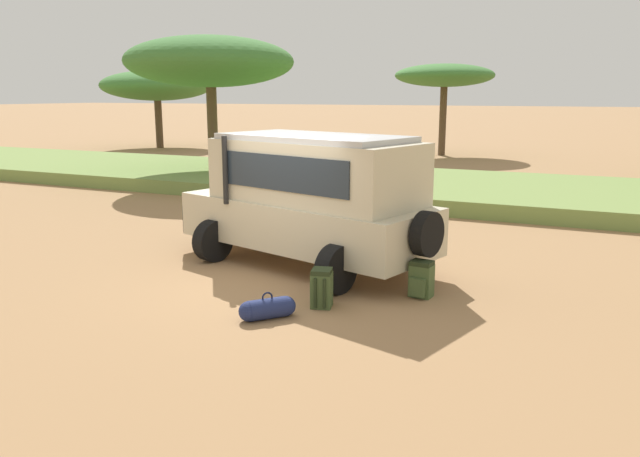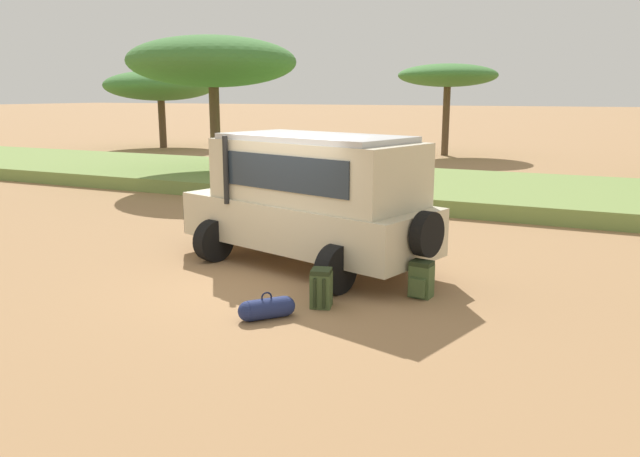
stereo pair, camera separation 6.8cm
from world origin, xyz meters
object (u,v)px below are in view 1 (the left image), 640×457
object	(u,v)px
acacia_tree_centre_back	(445,76)
backpack_beside_front_wheel	(322,288)
backpack_cluster_center	(421,280)
acacia_tree_left_mid	(210,62)
safari_vehicle	(310,197)
acacia_tree_far_left	(157,86)
duffel_bag_low_black_case	(268,309)

from	to	relation	value
acacia_tree_centre_back	backpack_beside_front_wheel	bearing A→B (deg)	-80.33
backpack_cluster_center	acacia_tree_left_mid	distance (m)	15.17
safari_vehicle	acacia_tree_centre_back	distance (m)	22.49
safari_vehicle	acacia_tree_centre_back	xyz separation A→B (m)	(-2.96, 22.12, 2.74)
acacia_tree_far_left	duffel_bag_low_black_case	bearing A→B (deg)	-48.45
backpack_beside_front_wheel	acacia_tree_centre_back	distance (m)	24.77
acacia_tree_centre_back	backpack_cluster_center	bearing A→B (deg)	-76.94
backpack_beside_front_wheel	acacia_tree_left_mid	bearing A→B (deg)	130.38
backpack_cluster_center	acacia_tree_far_left	xyz separation A→B (m)	(-21.81, 20.79, 3.32)
acacia_tree_left_mid	acacia_tree_centre_back	distance (m)	14.08
acacia_tree_left_mid	acacia_tree_far_left	bearing A→B (deg)	135.98
backpack_beside_front_wheel	duffel_bag_low_black_case	size ratio (longest dim) A/B	0.83
acacia_tree_far_left	acacia_tree_centre_back	xyz separation A→B (m)	(16.47, 2.27, 0.43)
acacia_tree_centre_back	acacia_tree_left_mid	bearing A→B (deg)	-112.22
safari_vehicle	duffel_bag_low_black_case	distance (m)	3.10
acacia_tree_centre_back	duffel_bag_low_black_case	bearing A→B (deg)	-81.74
acacia_tree_left_mid	acacia_tree_centre_back	world-z (taller)	acacia_tree_left_mid
backpack_beside_front_wheel	acacia_tree_centre_back	bearing A→B (deg)	99.67
safari_vehicle	acacia_tree_left_mid	size ratio (longest dim) A/B	0.88
safari_vehicle	backpack_cluster_center	distance (m)	2.76
backpack_cluster_center	acacia_tree_far_left	size ratio (longest dim) A/B	0.09
acacia_tree_far_left	acacia_tree_left_mid	size ratio (longest dim) A/B	1.06
safari_vehicle	acacia_tree_far_left	distance (m)	27.87
safari_vehicle	duffel_bag_low_black_case	xyz separation A→B (m)	(0.66, -2.81, -1.14)
backpack_cluster_center	duffel_bag_low_black_case	distance (m)	2.55
duffel_bag_low_black_case	acacia_tree_left_mid	world-z (taller)	acacia_tree_left_mid
backpack_cluster_center	acacia_tree_left_mid	size ratio (longest dim) A/B	0.09
acacia_tree_far_left	acacia_tree_centre_back	bearing A→B (deg)	7.85
backpack_cluster_center	acacia_tree_left_mid	world-z (taller)	acacia_tree_left_mid
acacia_tree_left_mid	backpack_cluster_center	bearing A→B (deg)	-43.19
safari_vehicle	acacia_tree_left_mid	bearing A→B (deg)	132.35
backpack_beside_front_wheel	acacia_tree_left_mid	world-z (taller)	acacia_tree_left_mid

